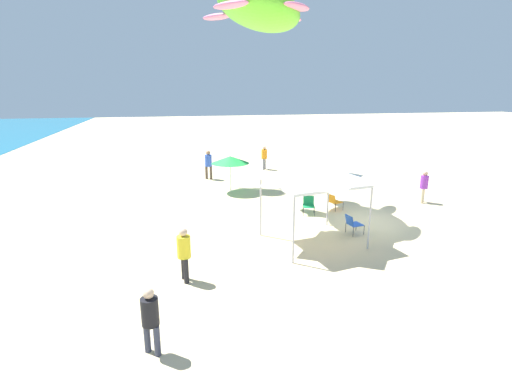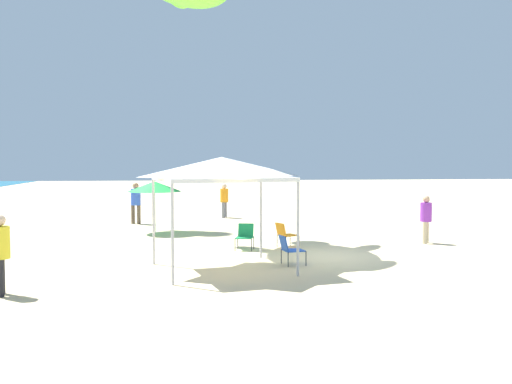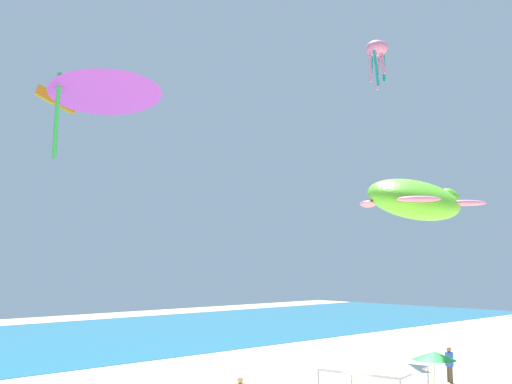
{
  "view_description": "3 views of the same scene",
  "coord_description": "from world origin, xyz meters",
  "px_view_note": "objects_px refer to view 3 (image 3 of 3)",
  "views": [
    {
      "loc": [
        -15.29,
        8.09,
        5.9
      ],
      "look_at": [
        -2.58,
        5.74,
        2.33
      ],
      "focal_mm": 27.68,
      "sensor_mm": 36.0,
      "label": 1
    },
    {
      "loc": [
        -16.73,
        4.25,
        2.91
      ],
      "look_at": [
        -3.05,
        2.66,
        2.11
      ],
      "focal_mm": 40.66,
      "sensor_mm": 36.0,
      "label": 2
    },
    {
      "loc": [
        -20.31,
        -10.16,
        6.18
      ],
      "look_at": [
        -0.82,
        10.76,
        9.67
      ],
      "focal_mm": 41.84,
      "sensor_mm": 36.0,
      "label": 3
    }
  ],
  "objects_px": {
    "beach_umbrella": "(434,356)",
    "person_far_stroller": "(449,361)",
    "kite_parafoil_orange": "(56,100)",
    "kite_delta_purple": "(106,84)",
    "canopy_tent": "(373,362)",
    "kite_octopus_pink": "(377,51)",
    "kite_turtle_lime": "(416,200)"
  },
  "relations": [
    {
      "from": "kite_delta_purple",
      "to": "kite_octopus_pink",
      "type": "distance_m",
      "value": 23.22
    },
    {
      "from": "kite_octopus_pink",
      "to": "beach_umbrella",
      "type": "bearing_deg",
      "value": -39.65
    },
    {
      "from": "canopy_tent",
      "to": "kite_octopus_pink",
      "type": "xyz_separation_m",
      "value": [
        14.72,
        9.86,
        18.27
      ]
    },
    {
      "from": "canopy_tent",
      "to": "kite_delta_purple",
      "type": "bearing_deg",
      "value": 133.23
    },
    {
      "from": "beach_umbrella",
      "to": "kite_parafoil_orange",
      "type": "relative_size",
      "value": 0.69
    },
    {
      "from": "kite_turtle_lime",
      "to": "kite_octopus_pink",
      "type": "xyz_separation_m",
      "value": [
        9.63,
        8.69,
        11.79
      ]
    },
    {
      "from": "kite_delta_purple",
      "to": "kite_turtle_lime",
      "type": "xyz_separation_m",
      "value": [
        12.23,
        -6.42,
        -4.28
      ]
    },
    {
      "from": "person_far_stroller",
      "to": "kite_delta_purple",
      "type": "xyz_separation_m",
      "value": [
        -18.23,
        4.39,
        12.31
      ]
    },
    {
      "from": "person_far_stroller",
      "to": "canopy_tent",
      "type": "bearing_deg",
      "value": 140.72
    },
    {
      "from": "kite_octopus_pink",
      "to": "kite_turtle_lime",
      "type": "bearing_deg",
      "value": -45.83
    },
    {
      "from": "kite_parafoil_orange",
      "to": "canopy_tent",
      "type": "bearing_deg",
      "value": -80.45
    },
    {
      "from": "kite_parafoil_orange",
      "to": "kite_octopus_pink",
      "type": "height_order",
      "value": "kite_octopus_pink"
    },
    {
      "from": "beach_umbrella",
      "to": "kite_octopus_pink",
      "type": "height_order",
      "value": "kite_octopus_pink"
    },
    {
      "from": "canopy_tent",
      "to": "kite_parafoil_orange",
      "type": "xyz_separation_m",
      "value": [
        -1.2,
        25.49,
        14.96
      ]
    },
    {
      "from": "canopy_tent",
      "to": "person_far_stroller",
      "type": "bearing_deg",
      "value": 16.08
    },
    {
      "from": "person_far_stroller",
      "to": "kite_turtle_lime",
      "type": "distance_m",
      "value": 10.23
    },
    {
      "from": "canopy_tent",
      "to": "kite_delta_purple",
      "type": "distance_m",
      "value": 14.97
    },
    {
      "from": "kite_turtle_lime",
      "to": "kite_octopus_pink",
      "type": "distance_m",
      "value": 17.53
    },
    {
      "from": "kite_delta_purple",
      "to": "kite_parafoil_orange",
      "type": "relative_size",
      "value": 1.9
    },
    {
      "from": "kite_parafoil_orange",
      "to": "kite_delta_purple",
      "type": "bearing_deg",
      "value": -101.48
    },
    {
      "from": "kite_turtle_lime",
      "to": "kite_octopus_pink",
      "type": "bearing_deg",
      "value": 44.79
    },
    {
      "from": "beach_umbrella",
      "to": "canopy_tent",
      "type": "bearing_deg",
      "value": -164.49
    },
    {
      "from": "canopy_tent",
      "to": "beach_umbrella",
      "type": "height_order",
      "value": "canopy_tent"
    },
    {
      "from": "canopy_tent",
      "to": "person_far_stroller",
      "type": "height_order",
      "value": "canopy_tent"
    },
    {
      "from": "kite_delta_purple",
      "to": "kite_octopus_pink",
      "type": "bearing_deg",
      "value": 24.63
    },
    {
      "from": "canopy_tent",
      "to": "kite_delta_purple",
      "type": "xyz_separation_m",
      "value": [
        -7.13,
        7.59,
        10.76
      ]
    },
    {
      "from": "kite_octopus_pink",
      "to": "canopy_tent",
      "type": "bearing_deg",
      "value": -54.1
    },
    {
      "from": "beach_umbrella",
      "to": "person_far_stroller",
      "type": "relative_size",
      "value": 1.14
    },
    {
      "from": "canopy_tent",
      "to": "kite_turtle_lime",
      "type": "height_order",
      "value": "kite_turtle_lime"
    },
    {
      "from": "beach_umbrella",
      "to": "person_far_stroller",
      "type": "xyz_separation_m",
      "value": [
        3.23,
        1.02,
        -0.74
      ]
    },
    {
      "from": "person_far_stroller",
      "to": "kite_turtle_lime",
      "type": "height_order",
      "value": "kite_turtle_lime"
    },
    {
      "from": "person_far_stroller",
      "to": "kite_delta_purple",
      "type": "height_order",
      "value": "kite_delta_purple"
    }
  ]
}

